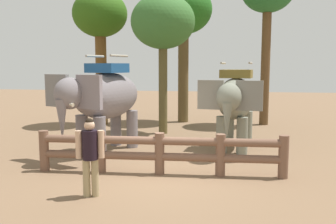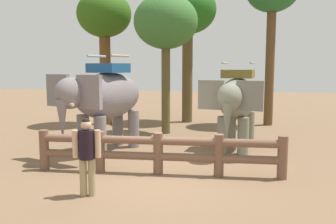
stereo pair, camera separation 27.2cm
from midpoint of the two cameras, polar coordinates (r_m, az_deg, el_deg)
The scene contains 8 objects.
ground_plane at distance 9.29m, azimuth -2.23°, elevation -9.71°, with size 60.00×60.00×0.00m, color brown.
log_fence at distance 9.19m, azimuth -2.18°, elevation -6.02°, with size 6.25×0.51×1.05m.
elephant_near_left at distance 11.50m, azimuth -10.76°, elevation 2.11°, with size 2.56×3.62×3.04m.
elephant_center at distance 11.91m, azimuth 9.72°, elevation 1.72°, with size 1.92×3.34×2.82m.
tourist_woman_in_black at distance 7.76m, azimuth -13.01°, elevation -6.02°, with size 0.57×0.38×1.65m.
tree_back_center at distance 14.63m, azimuth -1.35°, elevation 13.57°, with size 2.50×2.50×5.47m.
tree_far_right at distance 17.76m, azimuth 1.99°, elevation 15.00°, with size 2.67×2.67×6.44m.
tree_deep_back at distance 17.26m, azimuth -10.97°, elevation 14.02°, with size 2.45×2.45×6.06m.
Camera 1 is at (1.58, -8.74, 2.71)m, focal length 39.20 mm.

